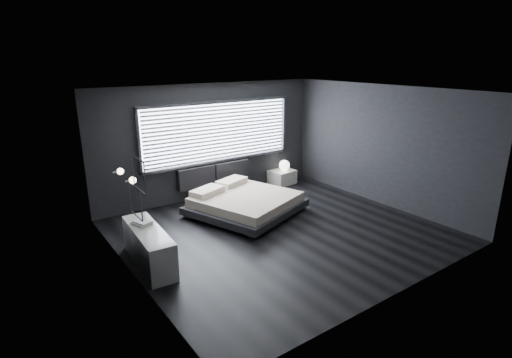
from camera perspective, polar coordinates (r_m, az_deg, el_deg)
room at (r=7.72m, az=3.66°, el=2.02°), size 6.04×6.00×2.80m
window at (r=9.95m, az=-5.25°, el=6.68°), size 4.14×0.09×1.52m
headboard at (r=10.05m, az=-5.97°, el=0.66°), size 1.96×0.16×0.52m
sconce_near at (r=6.37m, az=-17.24°, el=-0.18°), size 0.18×0.11×0.11m
sconce_far at (r=6.92m, az=-18.84°, el=1.04°), size 0.18×0.11×0.11m
wall_art_upper at (r=5.72m, az=-16.39°, el=0.58°), size 0.01×0.48×0.48m
wall_art_lower at (r=6.09m, az=-16.81°, el=-3.11°), size 0.01×0.48×0.48m
bed at (r=9.02m, az=-1.64°, el=-3.29°), size 2.71×2.65×0.56m
nightstand at (r=11.11m, az=3.75°, el=0.30°), size 0.71×0.62×0.38m
orb_lamp at (r=11.02m, az=4.07°, el=1.97°), size 0.29×0.29×0.29m
dresser at (r=7.09m, az=-15.04°, el=-9.34°), size 0.56×1.64×0.64m
book_stack at (r=7.16m, az=-15.98°, el=-6.02°), size 0.32×0.38×0.07m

